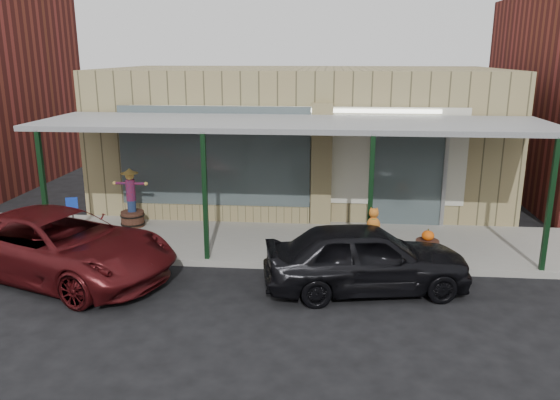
# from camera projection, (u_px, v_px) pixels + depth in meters

# --- Properties ---
(ground) EXTENTS (120.00, 120.00, 0.00)m
(ground) POSITION_uv_depth(u_px,v_px,m) (277.00, 311.00, 10.17)
(ground) COLOR black
(ground) RESTS_ON ground
(sidewalk) EXTENTS (40.00, 3.20, 0.15)m
(sidewalk) POSITION_uv_depth(u_px,v_px,m) (291.00, 243.00, 13.62)
(sidewalk) COLOR gray
(sidewalk) RESTS_ON ground
(storefront) EXTENTS (12.00, 6.25, 4.20)m
(storefront) POSITION_uv_depth(u_px,v_px,m) (302.00, 136.00, 17.48)
(storefront) COLOR #8B7E55
(storefront) RESTS_ON ground
(awning) EXTENTS (12.00, 3.00, 3.04)m
(awning) POSITION_uv_depth(u_px,v_px,m) (292.00, 125.00, 12.81)
(awning) COLOR gray
(awning) RESTS_ON ground
(block_buildings_near) EXTENTS (61.00, 8.00, 8.00)m
(block_buildings_near) POSITION_uv_depth(u_px,v_px,m) (365.00, 81.00, 17.86)
(block_buildings_near) COLOR maroon
(block_buildings_near) RESTS_ON ground
(barrel_scarecrow) EXTENTS (0.96, 0.64, 1.58)m
(barrel_scarecrow) POSITION_uv_depth(u_px,v_px,m) (132.00, 207.00, 14.54)
(barrel_scarecrow) COLOR #4C2B1E
(barrel_scarecrow) RESTS_ON sidewalk
(barrel_pumpkin) EXTENTS (0.65, 0.65, 0.63)m
(barrel_pumpkin) POSITION_uv_depth(u_px,v_px,m) (427.00, 246.00, 12.51)
(barrel_pumpkin) COLOR #4C2B1E
(barrel_pumpkin) RESTS_ON sidewalk
(handicap_sign) EXTENTS (0.26, 0.09, 1.29)m
(handicap_sign) POSITION_uv_depth(u_px,v_px,m) (73.00, 217.00, 12.67)
(handicap_sign) COLOR gray
(handicap_sign) RESTS_ON sidewalk
(parked_sedan) EXTENTS (4.30, 2.32, 1.51)m
(parked_sedan) POSITION_uv_depth(u_px,v_px,m) (366.00, 257.00, 10.90)
(parked_sedan) COLOR black
(parked_sedan) RESTS_ON ground
(car_maroon) EXTENTS (5.62, 3.94, 1.42)m
(car_maroon) POSITION_uv_depth(u_px,v_px,m) (60.00, 245.00, 11.55)
(car_maroon) COLOR #4C0F12
(car_maroon) RESTS_ON ground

